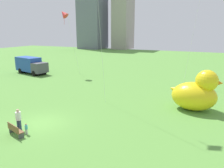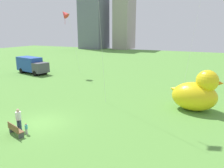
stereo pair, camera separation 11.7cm
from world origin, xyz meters
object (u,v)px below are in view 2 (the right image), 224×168
(park_bench, at_px, (15,129))
(person_adult, at_px, (19,118))
(giant_inflatable_duck, at_px, (196,93))
(person_child, at_px, (26,128))
(kite_red, at_px, (65,14))
(box_truck, at_px, (32,65))

(park_bench, bearing_deg, person_adult, 119.95)
(giant_inflatable_duck, bearing_deg, person_child, -135.13)
(park_bench, bearing_deg, kite_red, 117.29)
(kite_red, bearing_deg, giant_inflatable_duck, -23.06)
(person_adult, relative_size, kite_red, 0.16)
(park_bench, height_order, person_child, park_bench)
(person_child, height_order, giant_inflatable_duck, giant_inflatable_duck)
(box_truck, bearing_deg, person_adult, -47.44)
(giant_inflatable_duck, bearing_deg, park_bench, -135.34)
(person_adult, distance_m, box_truck, 23.79)
(park_bench, relative_size, person_adult, 0.98)
(person_child, height_order, box_truck, box_truck)
(park_bench, relative_size, kite_red, 0.15)
(park_bench, relative_size, box_truck, 0.24)
(giant_inflatable_duck, distance_m, box_truck, 28.83)
(park_bench, xyz_separation_m, person_child, (0.59, 0.51, -0.00))
(park_bench, bearing_deg, box_truck, 132.09)
(park_bench, height_order, box_truck, box_truck)
(park_bench, xyz_separation_m, giant_inflatable_duck, (11.39, 11.26, 1.22))
(giant_inflatable_duck, bearing_deg, person_adult, -138.63)
(person_adult, height_order, box_truck, box_truck)
(park_bench, xyz_separation_m, person_adult, (-0.47, 0.81, 0.48))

